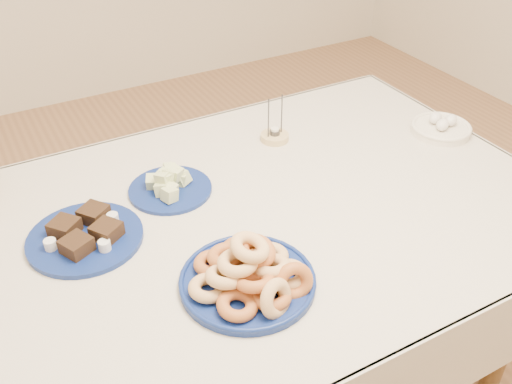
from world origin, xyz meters
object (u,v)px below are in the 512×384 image
Objects in this scene: dining_table at (247,244)px; egg_bowl at (441,127)px; brownie_plate at (85,235)px; donut_platter at (250,275)px; melon_plate at (170,185)px; candle_holder at (275,136)px.

dining_table is 0.77m from egg_bowl.
egg_bowl is at bearing -1.11° from brownie_plate.
melon_plate is (-0.02, 0.43, -0.01)m from donut_platter.
dining_table is at bearing -131.20° from candle_holder.
melon_plate is 0.82× the size of brownie_plate.
brownie_plate is (-0.40, 0.10, 0.12)m from dining_table.
donut_platter is 1.48× the size of egg_bowl.
dining_table is 4.52× the size of donut_platter.
dining_table is 0.27m from melon_plate.
melon_plate is 1.19× the size of egg_bowl.
egg_bowl is (0.90, -0.12, -0.00)m from melon_plate.
melon_plate is (-0.14, 0.19, 0.13)m from dining_table.
donut_platter is at bearing -50.46° from brownie_plate.
brownie_plate is at bearing 166.36° from dining_table.
dining_table is 4.60× the size of brownie_plate.
donut_platter is (-0.12, -0.24, 0.14)m from dining_table.
brownie_plate is 1.16m from egg_bowl.
melon_plate is at bearing -165.00° from candle_holder.
dining_table is at bearing 63.17° from donut_platter.
melon_plate is 2.02× the size of candle_holder.
candle_holder reaches higher than donut_platter.
candle_holder is (0.66, 0.20, -0.00)m from brownie_plate.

